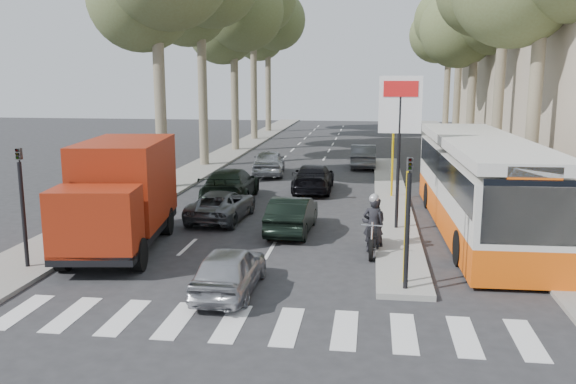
# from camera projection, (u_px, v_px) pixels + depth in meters

# --- Properties ---
(ground) EXTENTS (120.00, 120.00, 0.00)m
(ground) POSITION_uv_depth(u_px,v_px,m) (289.00, 271.00, 17.79)
(ground) COLOR #28282B
(ground) RESTS_ON ground
(sidewalk_right) EXTENTS (3.20, 70.00, 0.12)m
(sidewalk_right) POSITION_uv_depth(u_px,v_px,m) (466.00, 159.00, 40.95)
(sidewalk_right) COLOR gray
(sidewalk_right) RESTS_ON ground
(median_left) EXTENTS (2.40, 64.00, 0.12)m
(median_left) POSITION_uv_depth(u_px,v_px,m) (234.00, 150.00, 46.09)
(median_left) COLOR gray
(median_left) RESTS_ON ground
(traffic_island) EXTENTS (1.50, 26.00, 0.16)m
(traffic_island) POSITION_uv_depth(u_px,v_px,m) (391.00, 197.00, 28.04)
(traffic_island) COLOR gray
(traffic_island) RESTS_ON ground
(building_far) EXTENTS (11.00, 20.00, 16.00)m
(building_far) POSITION_uv_depth(u_px,v_px,m) (546.00, 44.00, 47.28)
(building_far) COLOR #B7A88E
(building_far) RESTS_ON ground
(billboard) EXTENTS (1.50, 12.10, 5.60)m
(billboard) POSITION_uv_depth(u_px,v_px,m) (399.00, 130.00, 21.52)
(billboard) COLOR yellow
(billboard) RESTS_ON ground
(traffic_light_island) EXTENTS (0.16, 0.41, 3.60)m
(traffic_light_island) POSITION_uv_depth(u_px,v_px,m) (408.00, 201.00, 15.43)
(traffic_light_island) COLOR black
(traffic_light_island) RESTS_ON ground
(traffic_light_left) EXTENTS (0.16, 0.41, 3.60)m
(traffic_light_left) POSITION_uv_depth(u_px,v_px,m) (21.00, 187.00, 17.36)
(traffic_light_left) COLOR black
(traffic_light_left) RESTS_ON ground
(tree_l_c) EXTENTS (7.40, 7.20, 13.71)m
(tree_l_c) POSITION_uv_depth(u_px,v_px,m) (235.00, 13.00, 44.29)
(tree_l_c) COLOR #6B604C
(tree_l_c) RESTS_ON ground
(tree_l_d) EXTENTS (7.40, 7.20, 15.66)m
(tree_l_d) POSITION_uv_depth(u_px,v_px,m) (255.00, 2.00, 51.76)
(tree_l_d) COLOR #6B604C
(tree_l_d) RESTS_ON ground
(tree_l_e) EXTENTS (7.40, 7.20, 14.49)m
(tree_l_e) POSITION_uv_depth(u_px,v_px,m) (269.00, 22.00, 59.75)
(tree_l_e) COLOR #6B604C
(tree_l_e) RESTS_ON ground
(tree_r_c) EXTENTS (7.40, 7.20, 13.32)m
(tree_r_c) POSITION_uv_depth(u_px,v_px,m) (478.00, 12.00, 40.16)
(tree_r_c) COLOR #6B604C
(tree_r_c) RESTS_ON ground
(tree_r_d) EXTENTS (7.40, 7.20, 14.88)m
(tree_r_d) POSITION_uv_depth(u_px,v_px,m) (463.00, 4.00, 47.67)
(tree_r_d) COLOR #6B604C
(tree_r_d) RESTS_ON ground
(tree_r_e) EXTENTS (7.40, 7.20, 14.10)m
(tree_r_e) POSITION_uv_depth(u_px,v_px,m) (451.00, 22.00, 55.57)
(tree_r_e) COLOR #6B604C
(tree_r_e) RESTS_ON ground
(silver_hatchback) EXTENTS (1.51, 3.68, 1.25)m
(silver_hatchback) POSITION_uv_depth(u_px,v_px,m) (229.00, 269.00, 15.90)
(silver_hatchback) COLOR #A3A4AB
(silver_hatchback) RESTS_ON ground
(dark_hatchback) EXTENTS (1.53, 4.03, 1.31)m
(dark_hatchback) POSITION_uv_depth(u_px,v_px,m) (292.00, 214.00, 22.05)
(dark_hatchback) COLOR black
(dark_hatchback) RESTS_ON ground
(queue_car_a) EXTENTS (2.21, 4.33, 1.17)m
(queue_car_a) POSITION_uv_depth(u_px,v_px,m) (222.00, 205.00, 23.98)
(queue_car_a) COLOR #54575C
(queue_car_a) RESTS_ON ground
(queue_car_b) EXTENTS (1.94, 4.64, 1.34)m
(queue_car_b) POSITION_uv_depth(u_px,v_px,m) (313.00, 178.00, 29.82)
(queue_car_b) COLOR black
(queue_car_b) RESTS_ON ground
(queue_car_c) EXTENTS (2.20, 4.51, 1.48)m
(queue_car_c) POSITION_uv_depth(u_px,v_px,m) (269.00, 162.00, 34.72)
(queue_car_c) COLOR #A3A7AB
(queue_car_c) RESTS_ON ground
(queue_car_d) EXTENTS (1.57, 4.32, 1.42)m
(queue_car_d) POSITION_uv_depth(u_px,v_px,m) (363.00, 156.00, 37.66)
(queue_car_d) COLOR #494C51
(queue_car_d) RESTS_ON ground
(queue_car_e) EXTENTS (2.34, 5.26, 1.50)m
(queue_car_e) POSITION_uv_depth(u_px,v_px,m) (230.00, 185.00, 27.53)
(queue_car_e) COLOR black
(queue_car_e) RESTS_ON ground
(red_truck) EXTENTS (3.31, 6.83, 3.50)m
(red_truck) POSITION_uv_depth(u_px,v_px,m) (121.00, 193.00, 19.77)
(red_truck) COLOR black
(red_truck) RESTS_ON ground
(city_bus) EXTENTS (3.23, 13.20, 3.46)m
(city_bus) POSITION_uv_depth(u_px,v_px,m) (480.00, 182.00, 21.93)
(city_bus) COLOR #ED570D
(city_bus) RESTS_ON ground
(motorcycle) EXTENTS (0.84, 2.28, 1.93)m
(motorcycle) POSITION_uv_depth(u_px,v_px,m) (373.00, 225.00, 19.57)
(motorcycle) COLOR black
(motorcycle) RESTS_ON ground
(pedestrian_near) EXTENTS (1.06, 1.00, 1.67)m
(pedestrian_near) POSITION_uv_depth(u_px,v_px,m) (508.00, 182.00, 26.96)
(pedestrian_near) COLOR #382E45
(pedestrian_near) RESTS_ON sidewalk_right
(pedestrian_far) EXTENTS (1.23, 0.55, 1.90)m
(pedestrian_far) POSITION_uv_depth(u_px,v_px,m) (480.00, 177.00, 27.66)
(pedestrian_far) COLOR brown
(pedestrian_far) RESTS_ON sidewalk_right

